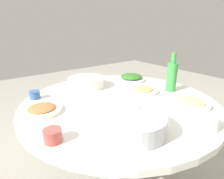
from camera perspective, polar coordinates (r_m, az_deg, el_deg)
The scene contains 11 objects.
round_dining_table at distance 1.24m, azimuth 2.26°, elevation -9.58°, with size 1.20×1.20×0.77m.
rice_bowl at distance 0.82m, azimuth 6.95°, elevation -10.43°, with size 0.27×0.27×0.09m.
soup_bowl at distance 1.43m, azimuth -7.82°, elevation 2.16°, with size 0.28×0.28×0.07m.
dish_shrimp at distance 1.32m, azimuth 9.41°, elevation -0.18°, with size 0.21×0.21×0.04m.
dish_greens at distance 1.60m, azimuth 5.92°, elevation 3.66°, with size 0.23×0.23×0.05m.
dish_noodles at distance 1.19m, azimuth 22.77°, elevation -3.70°, with size 0.23×0.23×0.04m.
dish_tofu_braise at distance 1.08m, azimuth -20.66°, elevation -5.69°, with size 0.21×0.21×0.04m.
green_bottle at distance 1.37m, azimuth 17.80°, elevation 3.96°, with size 0.07×0.07×0.27m.
tea_cup_near at distance 1.29m, azimuth -22.52°, elevation -1.51°, with size 0.07×0.07×0.05m, color #325696.
tea_cup_far at distance 0.95m, azimuth 27.76°, elevation -9.04°, with size 0.08×0.08×0.07m, color white.
tea_cup_side at distance 0.81m, azimuth -17.70°, elevation -13.27°, with size 0.07×0.07×0.06m, color #BF4A43.
Camera 1 is at (0.83, -0.69, 1.22)m, focal length 29.88 mm.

